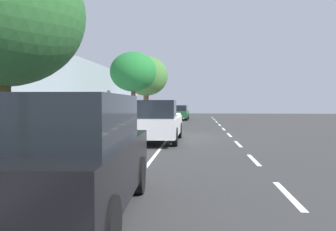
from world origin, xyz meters
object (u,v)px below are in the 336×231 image
parked_suv_black_mid (73,154)px  street_tree_mid_block (133,72)px  pedestrian_on_phone (17,130)px  fire_hydrant (75,149)px  parked_sedan_green_nearest (179,113)px  street_tree_far_end (0,14)px  cyclist_with_backpack (153,117)px  street_tree_near_cyclist (146,76)px  parked_pickup_white_second (158,123)px  bicycle_at_curb (155,127)px

parked_suv_black_mid → street_tree_mid_block: (2.02, -16.19, 2.72)m
pedestrian_on_phone → fire_hydrant: bearing=174.5°
parked_sedan_green_nearest → parked_suv_black_mid: 30.06m
street_tree_far_end → cyclist_with_backpack: bearing=-95.4°
cyclist_with_backpack → street_tree_far_end: bearing=84.6°
street_tree_near_cyclist → pedestrian_on_phone: size_ratio=3.32×
parked_pickup_white_second → pedestrian_on_phone: 7.32m
street_tree_far_end → fire_hydrant: bearing=-105.2°
street_tree_mid_block → street_tree_far_end: street_tree_far_end is taller
cyclist_with_backpack → fire_hydrant: bearing=86.7°
parked_suv_black_mid → street_tree_far_end: (2.02, -1.39, 2.63)m
parked_suv_black_mid → street_tree_near_cyclist: (2.02, -21.70, 2.87)m
parked_suv_black_mid → fire_hydrant: bearing=-70.5°
street_tree_near_cyclist → bicycle_at_curb: bearing=103.0°
pedestrian_on_phone → bicycle_at_curb: bearing=-103.8°
parked_sedan_green_nearest → cyclist_with_backpack: cyclist_with_backpack is taller
bicycle_at_curb → fire_hydrant: 11.13m
parked_suv_black_mid → cyclist_with_backpack: (0.69, -15.38, -0.05)m
bicycle_at_curb → street_tree_mid_block: bearing=-38.8°
street_tree_near_cyclist → fire_hydrant: street_tree_near_cyclist is taller
pedestrian_on_phone → street_tree_far_end: bearing=113.0°
street_tree_mid_block → pedestrian_on_phone: size_ratio=3.02×
street_tree_near_cyclist → street_tree_far_end: 20.31m
parked_sedan_green_nearest → parked_pickup_white_second: (0.02, 19.52, 0.15)m
bicycle_at_curb → pedestrian_on_phone: size_ratio=1.07×
street_tree_far_end → pedestrian_on_phone: size_ratio=3.12×
parked_sedan_green_nearest → pedestrian_on_phone: size_ratio=2.77×
cyclist_with_backpack → fire_hydrant: size_ratio=1.92×
cyclist_with_backpack → pedestrian_on_phone: pedestrian_on_phone is taller
parked_pickup_white_second → fire_hydrant: (1.55, 6.70, -0.32)m
street_tree_far_end → pedestrian_on_phone: street_tree_far_end is taller
bicycle_at_curb → street_tree_far_end: street_tree_far_end is taller
bicycle_at_curb → parked_pickup_white_second: bearing=98.4°
cyclist_with_backpack → street_tree_far_end: street_tree_far_end is taller
bicycle_at_curb → cyclist_with_backpack: 0.79m
street_tree_near_cyclist → street_tree_mid_block: size_ratio=1.10×
street_tree_mid_block → parked_suv_black_mid: bearing=97.1°
cyclist_with_backpack → parked_pickup_white_second: bearing=100.3°
parked_sedan_green_nearest → pedestrian_on_phone: bearing=82.7°
parked_suv_black_mid → street_tree_far_end: 3.60m
parked_suv_black_mid → bicycle_at_curb: (0.47, -14.93, -0.66)m
parked_pickup_white_second → street_tree_far_end: (2.21, 9.15, 2.75)m
street_tree_mid_block → street_tree_near_cyclist: bearing=-90.0°
parked_sedan_green_nearest → cyclist_with_backpack: size_ratio=2.76×
parked_sedan_green_nearest → fire_hydrant: (1.57, 26.22, -0.17)m
parked_sedan_green_nearest → parked_suv_black_mid: size_ratio=0.93×
bicycle_at_curb → street_tree_far_end: 14.02m
parked_pickup_white_second → parked_suv_black_mid: bearing=89.0°
parked_pickup_white_second → pedestrian_on_phone: (3.33, 6.52, 0.16)m
parked_suv_black_mid → fire_hydrant: size_ratio=5.69×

